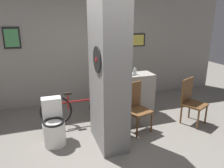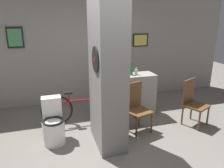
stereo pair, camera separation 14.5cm
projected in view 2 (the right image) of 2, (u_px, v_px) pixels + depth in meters
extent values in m
plane|color=slate|center=(116.00, 156.00, 3.54)|extent=(14.00, 14.00, 0.00)
cube|color=gray|center=(85.00, 52.00, 5.56)|extent=(8.00, 0.06, 2.60)
cube|color=black|center=(15.00, 38.00, 4.96)|extent=(0.36, 0.02, 0.48)
cube|color=#4C9959|center=(15.00, 38.00, 4.95)|extent=(0.30, 0.01, 0.39)
cube|color=black|center=(140.00, 40.00, 5.85)|extent=(0.44, 0.02, 0.34)
cube|color=#E0CC4C|center=(141.00, 40.00, 5.84)|extent=(0.36, 0.01, 0.28)
cube|color=gray|center=(107.00, 72.00, 3.57)|extent=(0.44, 0.92, 2.60)
cylinder|color=black|center=(95.00, 59.00, 3.26)|extent=(0.03, 0.40, 0.40)
cylinder|color=red|center=(94.00, 59.00, 3.26)|extent=(0.01, 0.07, 0.07)
cube|color=gray|center=(124.00, 96.00, 4.85)|extent=(1.38, 0.44, 0.94)
cylinder|color=white|center=(54.00, 133.00, 3.83)|extent=(0.38, 0.38, 0.42)
torus|color=black|center=(53.00, 121.00, 3.77)|extent=(0.37, 0.37, 0.04)
cube|color=white|center=(52.00, 106.00, 3.95)|extent=(0.35, 0.20, 0.37)
cylinder|color=brown|center=(137.00, 128.00, 4.00)|extent=(0.04, 0.04, 0.40)
cylinder|color=brown|center=(152.00, 123.00, 4.19)|extent=(0.04, 0.04, 0.40)
cylinder|color=brown|center=(125.00, 121.00, 4.30)|extent=(0.04, 0.04, 0.40)
cylinder|color=brown|center=(139.00, 116.00, 4.49)|extent=(0.04, 0.04, 0.40)
cube|color=brown|center=(138.00, 111.00, 4.18)|extent=(0.52, 0.52, 0.04)
cube|color=brown|center=(133.00, 95.00, 4.25)|extent=(0.41, 0.14, 0.51)
cylinder|color=brown|center=(199.00, 122.00, 4.26)|extent=(0.04, 0.04, 0.40)
cylinder|color=brown|center=(208.00, 116.00, 4.49)|extent=(0.04, 0.04, 0.40)
cylinder|color=brown|center=(182.00, 115.00, 4.52)|extent=(0.04, 0.04, 0.40)
cylinder|color=brown|center=(191.00, 110.00, 4.75)|extent=(0.04, 0.04, 0.40)
cube|color=brown|center=(196.00, 106.00, 4.44)|extent=(0.56, 0.56, 0.04)
cube|color=brown|center=(189.00, 91.00, 4.50)|extent=(0.39, 0.21, 0.51)
torus|color=black|center=(57.00, 110.00, 4.47)|extent=(0.65, 0.04, 0.65)
torus|color=black|center=(104.00, 105.00, 4.74)|extent=(0.65, 0.04, 0.65)
cylinder|color=maroon|center=(81.00, 100.00, 4.55)|extent=(0.92, 0.04, 0.04)
cylinder|color=maroon|center=(69.00, 102.00, 4.48)|extent=(0.03, 0.03, 0.33)
cylinder|color=maroon|center=(102.00, 98.00, 4.68)|extent=(0.03, 0.03, 0.30)
cube|color=black|center=(68.00, 93.00, 4.43)|extent=(0.16, 0.06, 0.04)
cylinder|color=#262626|center=(102.00, 91.00, 4.63)|extent=(0.03, 0.42, 0.03)
cylinder|color=#267233|center=(131.00, 71.00, 4.74)|extent=(0.08, 0.08, 0.17)
cylinder|color=#267233|center=(131.00, 66.00, 4.70)|extent=(0.03, 0.03, 0.07)
sphere|color=#333333|center=(131.00, 63.00, 4.69)|extent=(0.03, 0.03, 0.03)
cylinder|color=silver|center=(136.00, 72.00, 4.76)|extent=(0.07, 0.07, 0.12)
cylinder|color=silver|center=(136.00, 68.00, 4.74)|extent=(0.03, 0.03, 0.05)
sphere|color=#333333|center=(136.00, 67.00, 4.73)|extent=(0.03, 0.03, 0.03)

